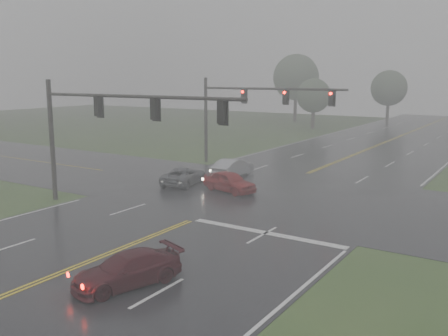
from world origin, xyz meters
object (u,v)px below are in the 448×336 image
Objects in this scene: sedan_maroon at (128,285)px; sedan_silver at (233,177)px; sedan_red at (229,192)px; signal_gantry_near at (101,119)px; signal_gantry_far at (245,105)px; car_grey at (184,184)px.

sedan_silver is (-7.56, 19.80, 0.00)m from sedan_maroon.
sedan_red is 0.96× the size of sedan_silver.
signal_gantry_near is (-1.29, -12.41, 5.36)m from sedan_silver.
signal_gantry_near is 1.07× the size of signal_gantry_far.
sedan_maroon is 12.71m from signal_gantry_near.
signal_gantry_near is (-3.84, -7.85, 5.36)m from sedan_red.
signal_gantry_far is (-1.62, 4.58, 5.38)m from sedan_silver.
signal_gantry_far reaches higher than car_grey.
signal_gantry_far is at bearing 91.13° from signal_gantry_near.
signal_gantry_far is at bearing 130.17° from sedan_maroon.
sedan_silver is at bearing 130.43° from sedan_maroon.
sedan_red is 11.39m from signal_gantry_far.
signal_gantry_near is at bearing -88.87° from signal_gantry_far.
car_grey is 9.67m from signal_gantry_near.
signal_gantry_near is at bearing 168.73° from sedan_red.
sedan_red is 0.31× the size of signal_gantry_far.
sedan_maroon is 0.95× the size of car_grey.
sedan_maroon is 0.32× the size of signal_gantry_far.
sedan_silver is (-2.55, 4.56, 0.00)m from sedan_red.
sedan_silver is at bearing 84.07° from signal_gantry_near.
signal_gantry_near is at bearing 159.68° from sedan_maroon.
sedan_silver is 0.95× the size of car_grey.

